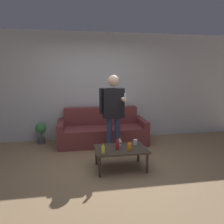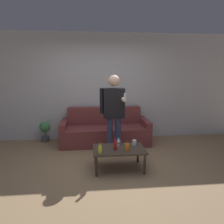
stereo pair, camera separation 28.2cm
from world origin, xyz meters
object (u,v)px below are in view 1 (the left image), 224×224
object	(u,v)px
coffee_table	(121,150)
person_standing_front	(113,109)
couch	(102,131)
bottle_orange	(129,146)

from	to	relation	value
coffee_table	person_standing_front	xyz separation A→B (m)	(-0.02, 0.65, 0.64)
couch	person_standing_front	xyz separation A→B (m)	(0.12, -0.88, 0.68)
coffee_table	couch	bearing A→B (deg)	94.99
couch	bottle_orange	distance (m)	1.69
bottle_orange	person_standing_front	distance (m)	0.95
couch	bottle_orange	size ratio (longest dim) A/B	12.36
coffee_table	bottle_orange	world-z (taller)	bottle_orange
couch	person_standing_front	distance (m)	1.12
couch	bottle_orange	bearing A→B (deg)	-81.04
coffee_table	person_standing_front	size ratio (longest dim) A/B	0.55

